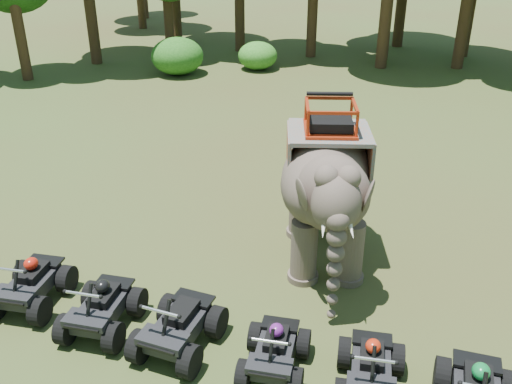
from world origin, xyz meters
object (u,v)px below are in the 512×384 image
elephant (327,183)px  atv_0 (29,278)px  atv_2 (178,319)px  atv_1 (101,302)px  atv_4 (372,363)px  atv_3 (275,346)px

elephant → atv_0: bearing=-161.8°
elephant → atv_2: elephant is taller
elephant → atv_2: 4.70m
atv_0 → atv_2: size_ratio=0.96×
atv_1 → atv_4: bearing=-4.9°
atv_3 → atv_4: bearing=-3.2°
elephant → atv_2: size_ratio=2.60×
atv_1 → atv_2: atv_2 is taller
atv_2 → elephant: bearing=67.3°
elephant → atv_3: (0.06, -4.10, -1.39)m
elephant → atv_4: elephant is taller
atv_0 → atv_2: bearing=-10.8°
atv_1 → atv_0: bearing=168.3°
atv_4 → atv_1: bearing=172.9°
atv_1 → atv_2: 1.72m
atv_0 → atv_4: size_ratio=1.06×
atv_0 → atv_2: (3.60, -0.19, 0.02)m
elephant → atv_3: bearing=-106.4°
atv_1 → atv_4: size_ratio=1.06×
atv_2 → atv_1: bearing=-178.4°
elephant → atv_1: (-3.60, -4.09, -1.34)m
elephant → atv_2: bearing=-131.9°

